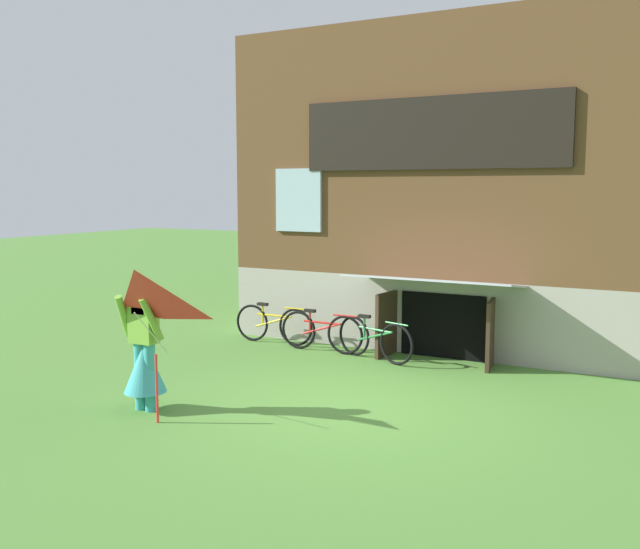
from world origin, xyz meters
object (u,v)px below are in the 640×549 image
person (144,354)px  kite (135,308)px  bicycle_green (375,339)px  bicycle_red (321,331)px  bicycle_yellow (273,324)px

person → kite: bearing=-70.7°
kite → bicycle_green: size_ratio=1.17×
bicycle_green → bicycle_red: bearing=-169.6°
person → bicycle_yellow: person is taller
kite → person: bearing=125.6°
bicycle_red → bicycle_yellow: 1.06m
bicycle_green → bicycle_yellow: (-2.08, 0.28, 0.00)m
kite → bicycle_yellow: kite is taller
person → bicycle_green: size_ratio=1.13×
bicycle_red → bicycle_yellow: bearing=171.3°
kite → bicycle_green: bearing=75.7°
bicycle_red → bicycle_yellow: size_ratio=0.99×
bicycle_yellow → person: bearing=-82.2°
kite → bicycle_yellow: size_ratio=1.12×
kite → bicycle_red: size_ratio=1.13×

